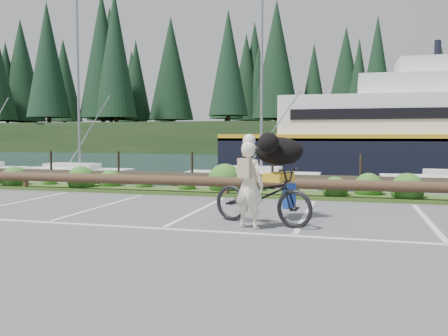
# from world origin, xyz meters

# --- Properties ---
(ground) EXTENTS (72.00, 72.00, 0.00)m
(ground) POSITION_xyz_m (0.00, 0.00, 0.00)
(ground) COLOR #525254
(harbor_backdrop) EXTENTS (170.00, 160.00, 30.00)m
(harbor_backdrop) POSITION_xyz_m (0.41, 78.42, -0.00)
(harbor_backdrop) COLOR #182B3B
(harbor_backdrop) RESTS_ON ground
(vegetation_strip) EXTENTS (34.00, 1.60, 0.10)m
(vegetation_strip) POSITION_xyz_m (0.00, 5.30, 0.05)
(vegetation_strip) COLOR #3D5B21
(vegetation_strip) RESTS_ON ground
(log_rail) EXTENTS (32.00, 0.30, 0.60)m
(log_rail) POSITION_xyz_m (0.00, 4.60, 0.00)
(log_rail) COLOR #443021
(log_rail) RESTS_ON ground
(bicycle) EXTENTS (2.40, 1.48, 1.19)m
(bicycle) POSITION_xyz_m (1.82, 0.61, 0.60)
(bicycle) COLOR black
(bicycle) RESTS_ON ground
(cyclist) EXTENTS (0.73, 0.59, 1.72)m
(cyclist) POSITION_xyz_m (1.65, 0.12, 0.86)
(cyclist) COLOR #F2EBCD
(cyclist) RESTS_ON ground
(dog) EXTENTS (0.83, 1.17, 0.61)m
(dog) POSITION_xyz_m (2.05, 1.30, 1.50)
(dog) COLOR black
(dog) RESTS_ON bicycle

